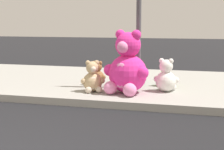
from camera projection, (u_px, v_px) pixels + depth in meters
sidewalk at (105, 83)px, 8.57m from camera, size 28.00×4.40×0.15m
sign_pole at (139, 11)px, 7.27m from camera, size 0.56×0.11×3.20m
plush_pink_large at (127, 68)px, 6.93m from camera, size 0.98×0.93×1.31m
plush_lime at (165, 77)px, 7.74m from camera, size 0.37×0.37×0.51m
plush_brown at (97, 76)px, 7.82m from camera, size 0.44×0.39×0.57m
plush_teal at (132, 72)px, 8.17m from camera, size 0.45×0.44×0.63m
plush_white at (166, 78)px, 7.13m from camera, size 0.55×0.49×0.71m
plush_tan at (93, 79)px, 7.10m from camera, size 0.48×0.48×0.67m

